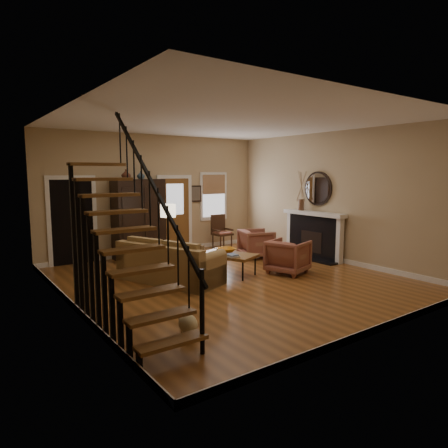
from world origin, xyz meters
TOP-DOWN VIEW (x-y plane):
  - room at (-0.41, 1.76)m, footprint 7.00×7.33m
  - staircase at (-2.78, -1.30)m, footprint 0.94×2.80m
  - fireplace at (3.13, 0.50)m, footprint 0.33×1.95m
  - armoire at (-0.70, 3.15)m, footprint 1.30×0.60m
  - vase_a at (-1.05, 3.05)m, footprint 0.24×0.24m
  - vase_b at (-0.65, 3.05)m, footprint 0.20×0.20m
  - sofa at (-1.10, 0.65)m, footprint 1.70×2.40m
  - coffee_table at (0.21, 0.40)m, footprint 1.15×1.42m
  - bowl at (0.26, 0.55)m, footprint 0.42×0.42m
  - books at (0.09, 0.10)m, footprint 0.23×0.31m
  - armchair_left at (1.40, -0.27)m, footprint 1.06×1.04m
  - armchair_right at (1.91, 1.45)m, footprint 1.04×1.02m
  - floor_lamp at (-0.67, 1.54)m, footprint 0.41×0.41m
  - side_chair at (1.85, 2.95)m, footprint 0.54×0.54m
  - dog at (-2.24, -2.02)m, footprint 0.35×0.48m

SIDE VIEW (x-z plane):
  - dog at x=-2.24m, z-range 0.00..0.32m
  - coffee_table at x=0.21m, z-range 0.00..0.47m
  - armchair_right at x=1.91m, z-range 0.00..0.75m
  - armchair_left at x=1.40m, z-range 0.00..0.76m
  - sofa at x=-1.10m, z-range 0.00..0.82m
  - books at x=0.09m, z-range 0.47..0.53m
  - side_chair at x=1.85m, z-range 0.00..1.02m
  - bowl at x=0.26m, z-range 0.47..0.58m
  - fireplace at x=3.13m, z-range -0.41..1.89m
  - floor_lamp at x=-0.67m, z-range 0.00..1.55m
  - armoire at x=-0.70m, z-range 0.00..2.10m
  - room at x=-0.41m, z-range -0.14..3.16m
  - staircase at x=-2.78m, z-range 0.00..3.20m
  - vase_b at x=-0.65m, z-range 2.10..2.31m
  - vase_a at x=-1.05m, z-range 2.10..2.35m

